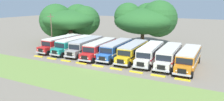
# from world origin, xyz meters

# --- Properties ---
(ground_plane) EXTENTS (220.00, 220.00, 0.00)m
(ground_plane) POSITION_xyz_m (0.00, 0.00, 0.00)
(ground_plane) COLOR slate
(foreground_grass_strip) EXTENTS (80.00, 8.49, 0.01)m
(foreground_grass_strip) POSITION_xyz_m (0.00, -6.70, 0.00)
(foreground_grass_strip) COLOR olive
(foreground_grass_strip) RESTS_ON ground_plane
(parked_bus_slot_0) EXTENTS (2.89, 10.86, 2.82)m
(parked_bus_slot_0) POSITION_xyz_m (-12.90, 5.85, 1.58)
(parked_bus_slot_0) COLOR red
(parked_bus_slot_0) RESTS_ON ground_plane
(parked_bus_slot_1) EXTENTS (2.95, 10.87, 2.82)m
(parked_bus_slot_1) POSITION_xyz_m (-9.47, 5.88, 1.58)
(parked_bus_slot_1) COLOR teal
(parked_bus_slot_1) RESTS_ON ground_plane
(parked_bus_slot_2) EXTENTS (3.25, 10.92, 2.82)m
(parked_bus_slot_2) POSITION_xyz_m (-6.65, 6.00, 1.58)
(parked_bus_slot_2) COLOR #9E9993
(parked_bus_slot_2) RESTS_ON ground_plane
(parked_bus_slot_3) EXTENTS (3.36, 10.94, 2.82)m
(parked_bus_slot_3) POSITION_xyz_m (-3.06, 5.22, 1.58)
(parked_bus_slot_3) COLOR red
(parked_bus_slot_3) RESTS_ON ground_plane
(parked_bus_slot_4) EXTENTS (3.08, 10.89, 2.82)m
(parked_bus_slot_4) POSITION_xyz_m (-0.04, 6.05, 1.58)
(parked_bus_slot_4) COLOR #23519E
(parked_bus_slot_4) RESTS_ON ground_plane
(parked_bus_slot_5) EXTENTS (3.09, 10.89, 2.82)m
(parked_bus_slot_5) POSITION_xyz_m (3.29, 5.90, 1.58)
(parked_bus_slot_5) COLOR yellow
(parked_bus_slot_5) RESTS_ON ground_plane
(parked_bus_slot_6) EXTENTS (3.23, 10.92, 2.82)m
(parked_bus_slot_6) POSITION_xyz_m (6.42, 5.89, 1.58)
(parked_bus_slot_6) COLOR silver
(parked_bus_slot_6) RESTS_ON ground_plane
(parked_bus_slot_7) EXTENTS (3.00, 10.88, 2.82)m
(parked_bus_slot_7) POSITION_xyz_m (9.62, 5.83, 1.58)
(parked_bus_slot_7) COLOR silver
(parked_bus_slot_7) RESTS_ON ground_plane
(parked_bus_slot_8) EXTENTS (2.70, 10.84, 2.82)m
(parked_bus_slot_8) POSITION_xyz_m (12.68, 5.44, 1.58)
(parked_bus_slot_8) COLOR orange
(parked_bus_slot_8) RESTS_ON ground_plane
(curb_wheelstop_0) EXTENTS (2.00, 0.36, 0.15)m
(curb_wheelstop_0) POSITION_xyz_m (-12.86, -0.61, 0.07)
(curb_wheelstop_0) COLOR yellow
(curb_wheelstop_0) RESTS_ON ground_plane
(curb_wheelstop_1) EXTENTS (2.00, 0.36, 0.15)m
(curb_wheelstop_1) POSITION_xyz_m (-9.65, -0.61, 0.07)
(curb_wheelstop_1) COLOR yellow
(curb_wheelstop_1) RESTS_ON ground_plane
(curb_wheelstop_2) EXTENTS (2.00, 0.36, 0.15)m
(curb_wheelstop_2) POSITION_xyz_m (-6.43, -0.61, 0.07)
(curb_wheelstop_2) COLOR yellow
(curb_wheelstop_2) RESTS_ON ground_plane
(curb_wheelstop_3) EXTENTS (2.00, 0.36, 0.15)m
(curb_wheelstop_3) POSITION_xyz_m (-3.22, -0.61, 0.07)
(curb_wheelstop_3) COLOR yellow
(curb_wheelstop_3) RESTS_ON ground_plane
(curb_wheelstop_4) EXTENTS (2.00, 0.36, 0.15)m
(curb_wheelstop_4) POSITION_xyz_m (0.00, -0.61, 0.07)
(curb_wheelstop_4) COLOR yellow
(curb_wheelstop_4) RESTS_ON ground_plane
(curb_wheelstop_5) EXTENTS (2.00, 0.36, 0.15)m
(curb_wheelstop_5) POSITION_xyz_m (3.22, -0.61, 0.07)
(curb_wheelstop_5) COLOR yellow
(curb_wheelstop_5) RESTS_ON ground_plane
(curb_wheelstop_6) EXTENTS (2.00, 0.36, 0.15)m
(curb_wheelstop_6) POSITION_xyz_m (6.43, -0.61, 0.07)
(curb_wheelstop_6) COLOR yellow
(curb_wheelstop_6) RESTS_ON ground_plane
(curb_wheelstop_7) EXTENTS (2.00, 0.36, 0.15)m
(curb_wheelstop_7) POSITION_xyz_m (9.65, -0.61, 0.07)
(curb_wheelstop_7) COLOR yellow
(curb_wheelstop_7) RESTS_ON ground_plane
(curb_wheelstop_8) EXTENTS (2.00, 0.36, 0.15)m
(curb_wheelstop_8) POSITION_xyz_m (12.86, -0.61, 0.07)
(curb_wheelstop_8) COLOR yellow
(curb_wheelstop_8) RESTS_ON ground_plane
(broad_shade_tree) EXTENTS (14.08, 13.17, 10.35)m
(broad_shade_tree) POSITION_xyz_m (1.05, 19.14, 5.99)
(broad_shade_tree) COLOR brown
(broad_shade_tree) RESTS_ON ground_plane
(secondary_tree) EXTENTS (14.97, 14.02, 9.53)m
(secondary_tree) POSITION_xyz_m (-17.58, 15.11, 5.44)
(secondary_tree) COLOR brown
(secondary_tree) RESTS_ON ground_plane
(utility_pole) EXTENTS (1.80, 0.20, 7.50)m
(utility_pole) POSITION_xyz_m (-15.77, 6.18, 4.00)
(utility_pole) COLOR brown
(utility_pole) RESTS_ON ground_plane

